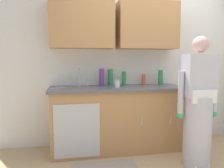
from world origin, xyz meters
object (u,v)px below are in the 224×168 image
(sink, at_px, (82,89))
(bottle_dish_liquid, at_px, (144,79))
(bottle_water_tall, at_px, (161,77))
(bottle_water_short, at_px, (124,78))
(bottle_soap, at_px, (102,77))
(person_at_sink, at_px, (198,111))
(knife_on_counter, at_px, (58,88))
(bottle_cleaner_spray, at_px, (111,77))
(cup_by_sink, at_px, (117,84))

(sink, distance_m, bottle_dish_liquid, 1.01)
(sink, distance_m, bottle_water_tall, 1.26)
(sink, distance_m, bottle_water_short, 0.70)
(bottle_soap, bearing_deg, bottle_water_tall, 0.44)
(person_at_sink, distance_m, bottle_water_tall, 0.94)
(knife_on_counter, bearing_deg, bottle_water_short, -5.46)
(person_at_sink, distance_m, bottle_cleaner_spray, 1.36)
(bottle_soap, xyz_separation_m, bottle_water_tall, (0.95, 0.01, -0.01))
(bottle_soap, relative_size, bottle_water_tall, 1.12)
(cup_by_sink, relative_size, knife_on_counter, 0.42)
(person_at_sink, relative_size, bottle_cleaner_spray, 6.48)
(sink, relative_size, knife_on_counter, 2.08)
(bottle_water_tall, xyz_separation_m, knife_on_counter, (-1.58, -0.14, -0.11))
(sink, height_order, knife_on_counter, sink)
(sink, xyz_separation_m, person_at_sink, (1.40, -0.70, -0.23))
(bottle_water_short, xyz_separation_m, bottle_dish_liquid, (0.33, 0.01, -0.02))
(bottle_cleaner_spray, relative_size, knife_on_counter, 1.04)
(sink, height_order, person_at_sink, person_at_sink)
(bottle_dish_liquid, distance_m, bottle_water_tall, 0.27)
(person_at_sink, distance_m, bottle_dish_liquid, 1.05)
(bottle_water_short, relative_size, knife_on_counter, 0.89)
(bottle_cleaner_spray, distance_m, bottle_water_short, 0.21)
(bottle_cleaner_spray, height_order, cup_by_sink, bottle_cleaner_spray)
(bottle_water_short, relative_size, bottle_soap, 0.82)
(person_at_sink, distance_m, bottle_water_short, 1.21)
(bottle_soap, xyz_separation_m, bottle_dish_liquid, (0.68, 0.06, -0.05))
(bottle_water_tall, distance_m, knife_on_counter, 1.59)
(bottle_cleaner_spray, bearing_deg, person_at_sink, -43.63)
(bottle_cleaner_spray, relative_size, bottle_soap, 0.96)
(bottle_water_short, distance_m, bottle_soap, 0.36)
(bottle_water_tall, relative_size, knife_on_counter, 0.97)
(bottle_dish_liquid, height_order, bottle_water_tall, bottle_water_tall)
(sink, xyz_separation_m, bottle_dish_liquid, (0.99, 0.20, 0.10))
(sink, relative_size, cup_by_sink, 5.01)
(sink, bearing_deg, bottle_water_short, 16.05)
(person_at_sink, height_order, cup_by_sink, person_at_sink)
(knife_on_counter, bearing_deg, bottle_soap, -3.90)
(bottle_cleaner_spray, bearing_deg, bottle_dish_liquid, -0.01)
(person_at_sink, bearing_deg, bottle_water_short, 129.70)
(sink, bearing_deg, bottle_cleaner_spray, 24.29)
(person_at_sink, bearing_deg, bottle_water_tall, 99.95)
(bottle_cleaner_spray, bearing_deg, bottle_water_tall, -3.76)
(sink, distance_m, bottle_cleaner_spray, 0.51)
(sink, bearing_deg, cup_by_sink, -6.28)
(person_at_sink, height_order, bottle_water_short, person_at_sink)
(bottle_dish_liquid, relative_size, knife_on_counter, 0.69)
(bottle_soap, height_order, cup_by_sink, bottle_soap)
(bottle_soap, distance_m, knife_on_counter, 0.66)
(bottle_cleaner_spray, height_order, bottle_water_tall, bottle_cleaner_spray)
(person_at_sink, relative_size, bottle_water_tall, 6.94)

